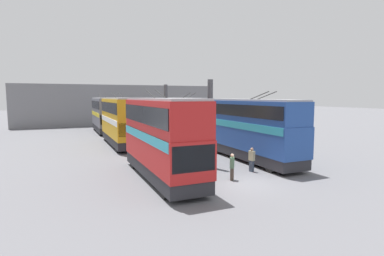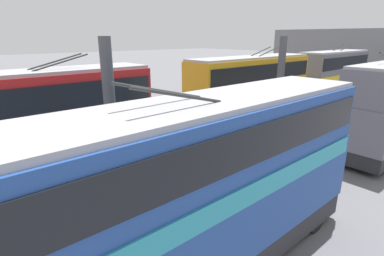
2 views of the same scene
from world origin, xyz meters
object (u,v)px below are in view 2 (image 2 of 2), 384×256
Objects in this scene: bus_left_near at (213,180)px; person_aisle_midway at (244,146)px; person_aisle_foreground at (4,231)px; bus_right_near at (34,125)px; person_by_left_row at (78,253)px; bus_right_mid at (251,88)px; bus_right_far at (333,74)px; oil_drum at (243,135)px.

person_aisle_midway is (6.92, 4.53, -2.05)m from bus_left_near.
person_aisle_foreground is 11.29m from person_aisle_midway.
bus_right_near is at bearing -169.59° from person_aisle_foreground.
bus_right_near is at bearing -21.23° from person_by_left_row.
bus_right_mid reaches higher than person_by_left_row.
bus_left_near is at bearing -161.58° from bus_right_far.
bus_right_mid reaches higher than person_aisle_foreground.
person_aisle_midway is at bearing -139.51° from oil_drum.
oil_drum is (12.33, 4.46, -0.45)m from person_by_left_row.
bus_right_far reaches higher than person_by_left_row.
bus_right_mid is at bearing 34.47° from bus_left_near.
bus_left_near is 15.02m from bus_right_mid.
person_aisle_foreground is (-4.38, 4.52, -2.00)m from bus_left_near.
bus_right_near reaches higher than person_aisle_foreground.
bus_right_far is at bearing 0.00° from bus_right_near.
oil_drum is (11.50, -1.95, -2.49)m from bus_right_near.
bus_left_near reaches higher than person_by_left_row.
person_by_left_row reaches higher than person_aisle_midway.
bus_right_mid is 1.09× the size of bus_right_far.
person_aisle_foreground is 1.83× the size of oil_drum.
oil_drum is at bearing -9.61° from bus_right_near.
bus_right_near is at bearing 104.58° from bus_left_near.
person_aisle_midway is 3.14m from oil_drum.
bus_left_near is 8.78m from bus_right_near.
bus_right_far reaches higher than bus_left_near.
bus_right_far is 5.96× the size of person_aisle_foreground.
oil_drum is at bearing 65.28° from person_aisle_midway.
bus_right_far is 19.14m from person_aisle_midway.
person_aisle_midway is at bearing -143.98° from bus_right_mid.
bus_right_far is 30.23m from person_aisle_foreground.
bus_right_far is at bearing 0.00° from bus_right_mid.
bus_right_near is 6.35× the size of person_aisle_midway.
bus_left_near is at bearing 83.04° from person_aisle_foreground.
bus_right_near is 4.98m from person_aisle_foreground.
person_aisle_foreground reaches higher than oil_drum.
person_aisle_midway is (-5.46, -3.97, -2.10)m from bus_right_mid.
bus_right_near reaches higher than oil_drum.
bus_right_far is at bearing 136.53° from person_aisle_foreground.
person_by_left_row is (-15.42, -6.41, -2.04)m from bus_right_mid.
bus_right_mid is at bearing 60.80° from person_aisle_midway.
person_aisle_midway is (-18.61, -3.97, -2.07)m from bus_right_far.
oil_drum is (-16.24, -1.95, -2.46)m from bus_right_far.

